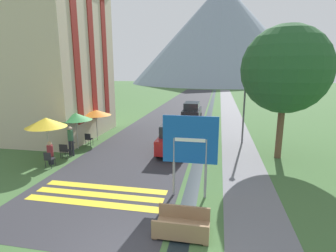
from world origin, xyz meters
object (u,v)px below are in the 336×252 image
(person_seated_far, at_px, (50,152))
(streetlamp, at_px, (245,100))
(cafe_chair_middle, at_px, (70,142))
(tree_by_path, at_px, (286,70))
(road_sign, at_px, (190,145))
(parked_car_far, at_px, (192,111))
(hotel_building, at_px, (57,50))
(cafe_umbrella_front_yellow, at_px, (46,122))
(cafe_umbrella_rear_orange, at_px, (96,113))
(person_standing_terrace, at_px, (71,139))
(parked_car_near, at_px, (174,138))
(cafe_chair_near_left, at_px, (65,150))
(footbridge, at_px, (182,226))
(cafe_chair_far_left, at_px, (89,138))
(cafe_umbrella_middle_green, at_px, (76,117))
(cafe_chair_near_right, at_px, (64,150))
(cafe_chair_nearest, at_px, (49,158))

(person_seated_far, distance_m, streetlamp, 12.37)
(cafe_chair_middle, bearing_deg, tree_by_path, -12.53)
(road_sign, height_order, tree_by_path, tree_by_path)
(road_sign, relative_size, parked_car_far, 0.79)
(hotel_building, bearing_deg, cafe_umbrella_front_yellow, -64.72)
(parked_car_far, relative_size, cafe_chair_middle, 4.89)
(road_sign, distance_m, cafe_umbrella_rear_orange, 10.38)
(person_standing_terrace, bearing_deg, cafe_chair_middle, 125.50)
(parked_car_near, bearing_deg, cafe_chair_near_left, -158.05)
(road_sign, height_order, cafe_umbrella_rear_orange, road_sign)
(cafe_umbrella_front_yellow, distance_m, person_seated_far, 1.59)
(footbridge, height_order, parked_car_far, parked_car_far)
(cafe_umbrella_rear_orange, xyz_separation_m, streetlamp, (10.18, 1.19, 0.97))
(person_seated_far, height_order, person_standing_terrace, person_standing_terrace)
(cafe_chair_far_left, bearing_deg, cafe_umbrella_front_yellow, -76.72)
(road_sign, xyz_separation_m, cafe_chair_far_left, (-7.39, 5.80, -1.63))
(footbridge, xyz_separation_m, streetlamp, (2.68, 10.89, 2.75))
(person_seated_far, bearing_deg, cafe_umbrella_middle_green, 90.55)
(cafe_umbrella_rear_orange, bearing_deg, road_sign, -44.15)
(parked_car_far, bearing_deg, footbridge, -85.08)
(parked_car_near, bearing_deg, person_seated_far, -151.12)
(cafe_umbrella_middle_green, relative_size, person_standing_terrace, 1.32)
(parked_car_far, distance_m, person_seated_far, 15.08)
(parked_car_near, xyz_separation_m, cafe_chair_far_left, (-5.84, 0.21, -0.39))
(footbridge, relative_size, cafe_umbrella_rear_orange, 0.77)
(parked_car_far, bearing_deg, cafe_umbrella_rear_orange, -124.21)
(footbridge, relative_size, person_seated_far, 1.34)
(cafe_chair_near_left, bearing_deg, streetlamp, 40.31)
(cafe_chair_near_left, relative_size, streetlamp, 0.17)
(streetlamp, distance_m, tree_by_path, 3.85)
(parked_car_far, xyz_separation_m, cafe_chair_near_left, (-5.93, -12.74, -0.40))
(footbridge, height_order, cafe_chair_near_left, cafe_chair_near_left)
(cafe_chair_middle, distance_m, cafe_umbrella_front_yellow, 2.94)
(road_sign, xyz_separation_m, parked_car_near, (-1.55, 5.59, -1.23))
(parked_car_near, bearing_deg, cafe_umbrella_front_yellow, -152.60)
(cafe_umbrella_front_yellow, distance_m, cafe_umbrella_middle_green, 2.73)
(cafe_umbrella_front_yellow, bearing_deg, person_standing_terrace, 71.52)
(hotel_building, bearing_deg, parked_car_far, 41.52)
(parked_car_far, relative_size, cafe_umbrella_rear_orange, 1.89)
(cafe_chair_middle, distance_m, person_seated_far, 2.50)
(cafe_chair_near_right, xyz_separation_m, cafe_chair_middle, (-0.49, 1.46, 0.00))
(cafe_chair_near_right, bearing_deg, tree_by_path, 13.68)
(cafe_umbrella_front_yellow, xyz_separation_m, cafe_umbrella_middle_green, (0.13, 2.72, -0.17))
(footbridge, distance_m, cafe_chair_far_left, 11.12)
(cafe_umbrella_rear_orange, bearing_deg, streetlamp, 6.67)
(parked_car_near, distance_m, cafe_umbrella_rear_orange, 6.22)
(road_sign, relative_size, tree_by_path, 0.45)
(cafe_chair_nearest, bearing_deg, cafe_chair_far_left, 96.49)
(cafe_chair_nearest, height_order, cafe_chair_near_left, same)
(cafe_umbrella_middle_green, bearing_deg, cafe_umbrella_front_yellow, -92.83)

